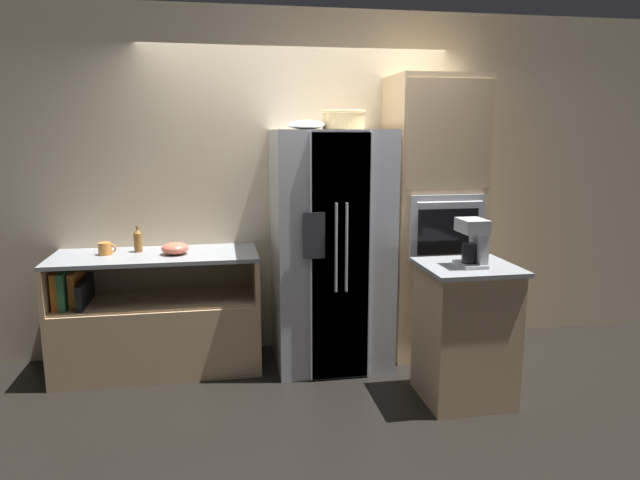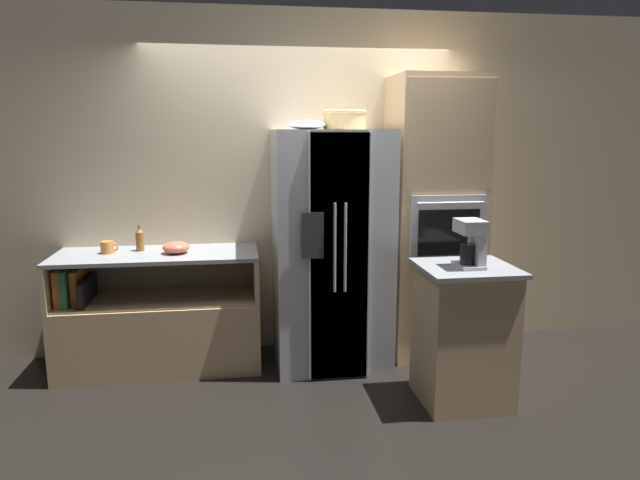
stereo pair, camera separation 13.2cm
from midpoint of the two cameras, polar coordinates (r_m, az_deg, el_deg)
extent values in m
plane|color=black|center=(4.67, -2.10, -12.31)|extent=(20.00, 20.00, 0.00)
cube|color=beige|center=(4.79, -3.03, 5.61)|extent=(12.00, 0.06, 2.80)
cube|color=tan|center=(4.69, -16.51, -9.07)|extent=(1.54, 0.63, 0.55)
cube|color=tan|center=(4.60, -16.70, -5.76)|extent=(1.47, 0.58, 0.02)
cube|color=tan|center=(4.71, -25.91, -3.98)|extent=(0.04, 0.63, 0.34)
cube|color=tan|center=(4.53, -7.35, -3.51)|extent=(0.04, 0.63, 0.34)
cube|color=gray|center=(4.52, -16.94, -1.53)|extent=(1.54, 0.63, 0.03)
cube|color=orange|center=(4.67, -25.27, -4.29)|extent=(0.05, 0.38, 0.27)
cube|color=#337A4C|center=(4.66, -24.65, -4.26)|extent=(0.05, 0.43, 0.27)
cube|color=orange|center=(4.64, -23.94, -4.35)|extent=(0.05, 0.32, 0.26)
cube|color=black|center=(4.64, -23.20, -4.77)|extent=(0.04, 0.46, 0.18)
cube|color=silver|center=(4.49, 0.16, -0.88)|extent=(0.88, 0.76, 1.85)
cube|color=silver|center=(4.11, 1.06, -1.98)|extent=(0.43, 0.02, 1.81)
cube|color=silver|center=(4.11, 1.22, -1.97)|extent=(0.43, 0.02, 1.81)
cylinder|color=#B2B2B7|center=(4.06, 0.69, -0.81)|extent=(0.02, 0.02, 0.65)
cylinder|color=#B2B2B7|center=(4.07, 1.74, -0.77)|extent=(0.02, 0.02, 0.65)
cube|color=#2D2D33|center=(4.03, -1.57, 0.43)|extent=(0.16, 0.01, 0.33)
cube|color=tan|center=(4.75, 10.35, 2.16)|extent=(0.72, 0.61, 2.26)
cube|color=#ADADB2|center=(4.46, 11.77, 1.24)|extent=(0.59, 0.04, 0.50)
cube|color=black|center=(4.45, 11.85, 0.81)|extent=(0.48, 0.01, 0.35)
cylinder|color=#B2B2B7|center=(4.40, 12.04, 3.68)|extent=(0.52, 0.02, 0.02)
cube|color=tan|center=(4.42, 12.05, 10.31)|extent=(0.68, 0.01, 0.81)
cube|color=tan|center=(4.06, 13.37, -9.22)|extent=(0.57, 0.54, 0.93)
cube|color=gray|center=(3.93, 13.67, -2.65)|extent=(0.62, 0.59, 0.03)
cylinder|color=tan|center=(4.49, 1.51, 11.84)|extent=(0.32, 0.32, 0.13)
torus|color=tan|center=(4.49, 1.52, 12.70)|extent=(0.34, 0.34, 0.03)
ellipsoid|color=white|center=(4.40, -2.26, 11.44)|extent=(0.29, 0.29, 0.07)
cylinder|color=brown|center=(4.62, -18.52, -0.25)|extent=(0.06, 0.06, 0.15)
cone|color=brown|center=(4.61, -18.59, 0.84)|extent=(0.06, 0.06, 0.03)
cylinder|color=brown|center=(4.60, -18.61, 1.19)|extent=(0.02, 0.02, 0.02)
cylinder|color=orange|center=(4.61, -21.49, -0.81)|extent=(0.10, 0.10, 0.09)
torus|color=orange|center=(4.60, -20.87, -0.79)|extent=(0.07, 0.01, 0.07)
ellipsoid|color=#DB664C|center=(4.45, -15.12, -0.81)|extent=(0.20, 0.20, 0.09)
cube|color=#B2B2B7|center=(3.88, 13.86, -2.40)|extent=(0.16, 0.22, 0.02)
cylinder|color=black|center=(3.86, 13.75, -1.27)|extent=(0.10, 0.10, 0.13)
cube|color=#B2B2B7|center=(3.87, 14.67, -0.25)|extent=(0.06, 0.18, 0.32)
cube|color=#B2B2B7|center=(3.83, 14.04, 1.39)|extent=(0.16, 0.22, 0.09)
camera|label=1|loc=(0.07, -90.87, -0.17)|focal=32.00mm
camera|label=2|loc=(0.07, 89.13, 0.17)|focal=32.00mm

